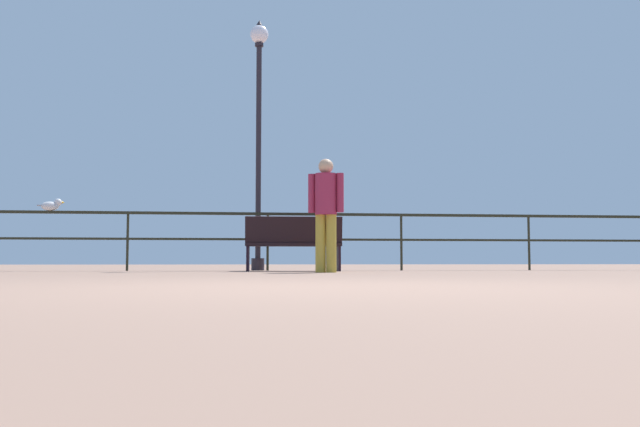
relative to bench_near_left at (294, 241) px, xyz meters
The scene contains 6 objects.
ground_plane 6.91m from the bench_near_left, 93.27° to the right, with size 60.00×60.00×0.00m, color #946F5C.
pier_railing 1.01m from the bench_near_left, 113.89° to the left, with size 24.36×0.05×1.03m.
bench_near_left is the anchor object (origin of this frame).
lamppost_center 2.74m from the bench_near_left, 115.43° to the left, with size 0.34×0.34×4.64m.
person_by_bench 1.37m from the bench_near_left, 72.76° to the right, with size 0.52×0.33×1.69m.
seagull_on_rail 4.26m from the bench_near_left, 167.75° to the left, with size 0.44×0.25×0.21m.
Camera 1 is at (-0.50, -4.36, 0.17)m, focal length 38.20 mm.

